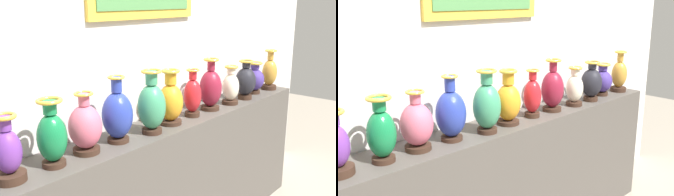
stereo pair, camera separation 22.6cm
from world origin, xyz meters
The scene contains 13 objects.
display_shelf centered at (0.00, 0.00, 0.52)m, with size 3.16×0.37×1.05m, color #4C4742.
back_wall centered at (0.00, 0.25, 1.45)m, with size 4.96×0.14×2.88m.
vase_emerald centered at (-0.94, -0.03, 1.21)m, with size 0.15×0.15×0.36m.
vase_rose centered at (-0.71, -0.01, 1.20)m, with size 0.19×0.19×0.35m.
vase_cobalt centered at (-0.48, -0.02, 1.22)m, with size 0.19×0.19×0.41m.
vase_jade centered at (-0.23, -0.06, 1.23)m, with size 0.18×0.18×0.42m.
vase_amber centered at (-0.01, -0.03, 1.21)m, with size 0.17×0.17×0.38m.
vase_crimson centered at (0.23, -0.03, 1.20)m, with size 0.13×0.13×0.35m.
vase_burgundy centered at (0.46, -0.03, 1.22)m, with size 0.17×0.17×0.41m.
vase_ivory centered at (0.71, -0.06, 1.19)m, with size 0.14×0.14×0.32m.
vase_onyx centered at (0.93, -0.07, 1.20)m, with size 0.18×0.18×0.34m.
vase_indigo centered at (1.17, -0.02, 1.18)m, with size 0.18×0.18×0.29m.
vase_ochre centered at (1.41, -0.05, 1.20)m, with size 0.14×0.14×0.38m.
Camera 2 is at (-1.79, -1.87, 1.90)m, focal length 41.29 mm.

